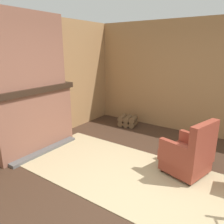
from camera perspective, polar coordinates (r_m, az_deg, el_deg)
ground_plane at (r=3.45m, az=8.68°, el=-19.78°), size 14.00×14.00×0.00m
wood_panel_wall_left at (r=4.74m, az=-22.49°, el=6.89°), size 0.06×6.11×2.69m
wood_panel_wall_back at (r=5.48m, az=22.63°, el=8.06°), size 6.11×0.09×2.69m
fireplace_hearth at (r=4.68m, az=-19.79°, el=-1.71°), size 0.65×1.79×1.31m
chimney_breast at (r=4.48m, az=-21.57°, el=14.81°), size 0.39×1.49×1.36m
area_rug at (r=3.71m, az=6.95°, el=-16.70°), size 4.32×1.76×0.01m
armchair at (r=3.82m, az=19.36°, el=-10.56°), size 0.80×0.81×0.96m
firewood_stack at (r=5.89m, az=4.15°, el=-2.34°), size 0.52×0.45×0.28m
oil_lamp_vase at (r=4.42m, az=-23.90°, el=6.76°), size 0.09×0.09×0.24m
storage_case at (r=4.96m, az=-14.75°, el=8.31°), size 0.15×0.27×0.13m
decorative_plate_on_mantel at (r=4.64m, az=-20.02°, el=7.97°), size 0.06×0.24×0.24m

